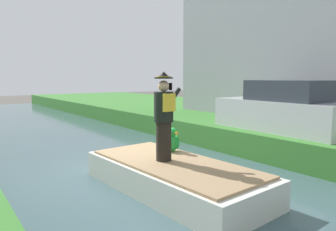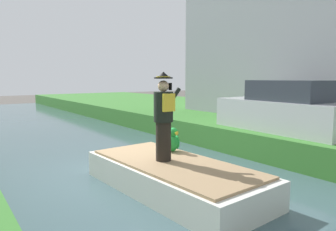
{
  "view_description": "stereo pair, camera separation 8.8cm",
  "coord_description": "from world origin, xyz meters",
  "px_view_note": "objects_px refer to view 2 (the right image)",
  "views": [
    {
      "loc": [
        -3.84,
        -6.61,
        2.44
      ],
      "look_at": [
        0.22,
        -1.12,
        1.61
      ],
      "focal_mm": 33.56,
      "sensor_mm": 36.0,
      "label": 1
    },
    {
      "loc": [
        -3.77,
        -6.67,
        2.44
      ],
      "look_at": [
        0.22,
        -1.12,
        1.61
      ],
      "focal_mm": 33.56,
      "sensor_mm": 36.0,
      "label": 2
    }
  ],
  "objects_px": {
    "person_pirate": "(164,117)",
    "parrot_plush": "(172,141)",
    "boat": "(173,176)",
    "parked_car_silver": "(285,110)"
  },
  "relations": [
    {
      "from": "boat",
      "to": "person_pirate",
      "type": "height_order",
      "value": "person_pirate"
    },
    {
      "from": "person_pirate",
      "to": "parrot_plush",
      "type": "bearing_deg",
      "value": 32.54
    },
    {
      "from": "boat",
      "to": "parked_car_silver",
      "type": "height_order",
      "value": "parked_car_silver"
    },
    {
      "from": "boat",
      "to": "parrot_plush",
      "type": "relative_size",
      "value": 7.52
    },
    {
      "from": "person_pirate",
      "to": "parrot_plush",
      "type": "xyz_separation_m",
      "value": [
        0.63,
        0.55,
        -0.68
      ]
    },
    {
      "from": "boat",
      "to": "parked_car_silver",
      "type": "xyz_separation_m",
      "value": [
        4.5,
        0.46,
        1.09
      ]
    },
    {
      "from": "boat",
      "to": "parked_car_silver",
      "type": "distance_m",
      "value": 4.66
    },
    {
      "from": "person_pirate",
      "to": "parrot_plush",
      "type": "height_order",
      "value": "person_pirate"
    },
    {
      "from": "parrot_plush",
      "to": "boat",
      "type": "bearing_deg",
      "value": -125.56
    },
    {
      "from": "boat",
      "to": "parrot_plush",
      "type": "distance_m",
      "value": 1.08
    }
  ]
}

